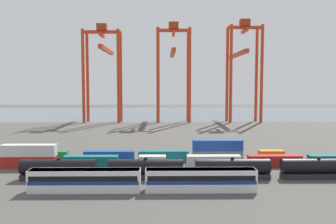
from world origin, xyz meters
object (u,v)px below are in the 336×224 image
(gantry_crane_west, at_px, (103,62))
(gantry_crane_central, at_px, (173,62))
(freight_tank_row, at_px, (232,169))
(shipping_container_4, at_px, (214,161))
(passenger_train, at_px, (143,179))
(gantry_crane_east, at_px, (243,62))
(shipping_container_12, at_px, (217,156))

(gantry_crane_west, height_order, gantry_crane_central, gantry_crane_central)
(freight_tank_row, xyz_separation_m, shipping_container_4, (-2.26, 10.24, -0.74))
(passenger_train, bearing_deg, gantry_crane_east, 69.78)
(shipping_container_12, xyz_separation_m, gantry_crane_west, (-43.43, 95.87, 28.73))
(freight_tank_row, relative_size, gantry_crane_central, 1.69)
(gantry_crane_east, bearing_deg, gantry_crane_west, 179.98)
(passenger_train, xyz_separation_m, gantry_crane_east, (44.21, 120.03, 28.22))
(freight_tank_row, distance_m, shipping_container_4, 10.51)
(passenger_train, height_order, freight_tank_row, freight_tank_row)
(passenger_train, relative_size, shipping_container_4, 3.27)
(shipping_container_4, relative_size, gantry_crane_central, 0.24)
(passenger_train, height_order, shipping_container_12, passenger_train)
(passenger_train, distance_m, shipping_container_12, 29.47)
(shipping_container_12, distance_m, gantry_crane_central, 100.05)
(passenger_train, height_order, gantry_crane_east, gantry_crane_east)
(gantry_crane_west, xyz_separation_m, gantry_crane_east, (70.83, -0.02, 0.33))
(shipping_container_12, bearing_deg, shipping_container_4, -106.70)
(shipping_container_4, xyz_separation_m, shipping_container_12, (1.79, 5.96, 0.00))
(shipping_container_12, height_order, gantry_crane_central, gantry_crane_central)
(passenger_train, relative_size, freight_tank_row, 0.47)
(freight_tank_row, relative_size, shipping_container_4, 6.89)
(shipping_container_4, distance_m, gantry_crane_west, 113.71)
(gantry_crane_central, bearing_deg, gantry_crane_west, 179.47)
(freight_tank_row, xyz_separation_m, gantry_crane_central, (-8.49, 111.75, 27.82))
(passenger_train, xyz_separation_m, shipping_container_4, (15.03, 18.21, -0.84))
(freight_tank_row, bearing_deg, gantry_crane_central, 94.34)
(passenger_train, relative_size, gantry_crane_central, 0.80)
(shipping_container_4, xyz_separation_m, gantry_crane_west, (-41.64, 101.84, 28.73))
(freight_tank_row, xyz_separation_m, gantry_crane_east, (26.93, 112.05, 28.33))
(shipping_container_12, bearing_deg, freight_tank_row, -88.35)
(shipping_container_4, bearing_deg, passenger_train, -129.53)
(passenger_train, xyz_separation_m, shipping_container_12, (16.82, 24.18, -0.84))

